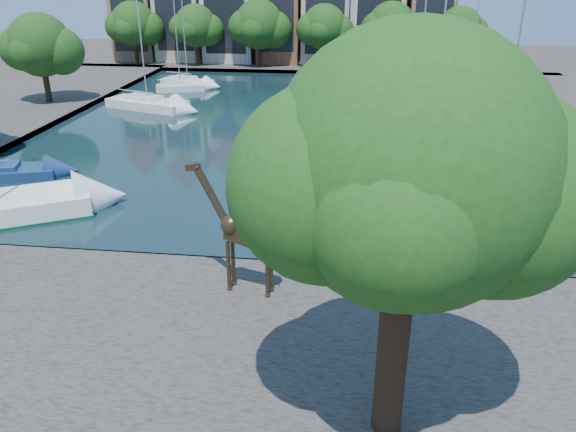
# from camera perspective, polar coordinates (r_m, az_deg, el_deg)

# --- Properties ---
(ground) EXTENTS (160.00, 160.00, 0.00)m
(ground) POSITION_cam_1_polar(r_m,az_deg,el_deg) (24.85, -8.59, -5.01)
(ground) COLOR #38332B
(ground) RESTS_ON ground
(water_basin) EXTENTS (38.00, 50.00, 0.08)m
(water_basin) POSITION_cam_1_polar(r_m,az_deg,el_deg) (46.85, -1.00, 9.27)
(water_basin) COLOR black
(water_basin) RESTS_ON ground
(near_quay) EXTENTS (50.00, 14.00, 0.50)m
(near_quay) POSITION_cam_1_polar(r_m,az_deg,el_deg) (19.19, -14.13, -14.38)
(near_quay) COLOR #4F4944
(near_quay) RESTS_ON ground
(far_quay) EXTENTS (60.00, 16.00, 0.50)m
(far_quay) POSITION_cam_1_polar(r_m,az_deg,el_deg) (78.02, 2.32, 15.34)
(far_quay) COLOR #4F4944
(far_quay) RESTS_ON ground
(plane_tree) EXTENTS (8.32, 6.40, 10.62)m
(plane_tree) POSITION_cam_1_polar(r_m,az_deg,el_deg) (12.69, 12.68, 3.77)
(plane_tree) COLOR #332114
(plane_tree) RESTS_ON near_quay
(townhouse_west_end) EXTENTS (5.44, 9.18, 14.93)m
(townhouse_west_end) POSITION_cam_1_polar(r_m,az_deg,el_deg) (82.38, -14.81, 20.06)
(townhouse_west_end) COLOR #8D624D
(townhouse_west_end) RESTS_ON far_quay
(townhouse_west_inner) EXTENTS (6.43, 9.18, 15.15)m
(townhouse_west_inner) POSITION_cam_1_polar(r_m,az_deg,el_deg) (78.81, -5.74, 20.53)
(townhouse_west_inner) COLOR beige
(townhouse_west_inner) RESTS_ON far_quay
(townhouse_east_inner) EXTENTS (5.94, 9.18, 15.79)m
(townhouse_east_inner) POSITION_cam_1_polar(r_m,az_deg,el_deg) (77.10, 4.00, 20.80)
(townhouse_east_inner) COLOR tan
(townhouse_east_inner) RESTS_ON far_quay
(townhouse_east_mid) EXTENTS (6.43, 9.18, 16.65)m
(townhouse_east_mid) POSITION_cam_1_polar(r_m,az_deg,el_deg) (77.00, 9.18, 20.84)
(townhouse_east_mid) COLOR beige
(townhouse_east_mid) RESTS_ON far_quay
(townhouse_east_end) EXTENTS (5.44, 9.18, 14.43)m
(townhouse_east_end) POSITION_cam_1_polar(r_m,az_deg,el_deg) (77.52, 14.23, 19.73)
(townhouse_east_end) COLOR brown
(townhouse_east_end) RESTS_ON far_quay
(far_tree_far_west) EXTENTS (7.28, 5.60, 7.68)m
(far_tree_far_west) POSITION_cam_1_polar(r_m,az_deg,el_deg) (77.03, -15.33, 18.15)
(far_tree_far_west) COLOR #332114
(far_tree_far_west) RESTS_ON far_quay
(far_tree_west) EXTENTS (6.76, 5.20, 7.36)m
(far_tree_west) POSITION_cam_1_polar(r_m,az_deg,el_deg) (74.49, -9.30, 18.40)
(far_tree_west) COLOR #332114
(far_tree_west) RESTS_ON far_quay
(far_tree_mid_west) EXTENTS (7.80, 6.00, 8.00)m
(far_tree_mid_west) POSITION_cam_1_polar(r_m,az_deg,el_deg) (72.71, -2.88, 18.70)
(far_tree_mid_west) COLOR #332114
(far_tree_mid_west) RESTS_ON far_quay
(far_tree_mid_east) EXTENTS (7.02, 5.40, 7.52)m
(far_tree_mid_east) POSITION_cam_1_polar(r_m,az_deg,el_deg) (71.82, 3.76, 18.49)
(far_tree_mid_east) COLOR #332114
(far_tree_mid_east) RESTS_ON far_quay
(far_tree_east) EXTENTS (7.54, 5.80, 7.84)m
(far_tree_east) POSITION_cam_1_polar(r_m,az_deg,el_deg) (71.79, 10.49, 18.25)
(far_tree_east) COLOR #332114
(far_tree_east) RESTS_ON far_quay
(far_tree_far_east) EXTENTS (6.76, 5.20, 7.36)m
(far_tree_far_east) POSITION_cam_1_polar(r_m,az_deg,el_deg) (72.68, 17.08, 17.57)
(far_tree_far_east) COLOR #332114
(far_tree_far_east) RESTS_ON far_quay
(side_tree_left_far) EXTENTS (7.28, 5.60, 7.88)m
(side_tree_left_far) POSITION_cam_1_polar(r_m,az_deg,el_deg) (56.79, -23.77, 15.43)
(side_tree_left_far) COLOR #332114
(side_tree_left_far) RESTS_ON left_quay
(giraffe_statue) EXTENTS (3.45, 1.03, 4.95)m
(giraffe_statue) POSITION_cam_1_polar(r_m,az_deg,el_deg) (20.83, -4.57, -1.70)
(giraffe_statue) COLOR #34281A
(giraffe_statue) RESTS_ON near_quay
(sailboat_left_b) EXTENTS (6.68, 4.04, 8.94)m
(sailboat_left_b) POSITION_cam_1_polar(r_m,az_deg,el_deg) (38.51, -27.08, 4.09)
(sailboat_left_b) COLOR navy
(sailboat_left_b) RESTS_ON water_basin
(sailboat_left_c) EXTENTS (8.10, 5.04, 10.19)m
(sailboat_left_c) POSITION_cam_1_polar(r_m,az_deg,el_deg) (53.66, -14.09, 11.16)
(sailboat_left_c) COLOR silver
(sailboat_left_c) RESTS_ON water_basin
(sailboat_left_d) EXTENTS (5.21, 3.09, 9.31)m
(sailboat_left_d) POSITION_cam_1_polar(r_m,az_deg,el_deg) (61.03, -10.89, 12.85)
(sailboat_left_d) COLOR silver
(sailboat_left_d) RESTS_ON water_basin
(sailboat_left_e) EXTENTS (6.12, 3.78, 9.38)m
(sailboat_left_e) POSITION_cam_1_polar(r_m,az_deg,el_deg) (63.53, -10.18, 13.37)
(sailboat_left_e) COLOR white
(sailboat_left_e) RESTS_ON water_basin
(sailboat_right_a) EXTENTS (5.76, 3.45, 10.56)m
(sailboat_right_a) POSITION_cam_1_polar(r_m,az_deg,el_deg) (36.27, 20.55, 4.27)
(sailboat_right_a) COLOR silver
(sailboat_right_a) RESTS_ON water_basin
(sailboat_right_b) EXTENTS (7.20, 3.43, 11.98)m
(sailboat_right_b) POSITION_cam_1_polar(r_m,az_deg,el_deg) (43.39, 14.43, 8.17)
(sailboat_right_b) COLOR navy
(sailboat_right_b) RESTS_ON water_basin
(sailboat_right_c) EXTENTS (6.18, 2.51, 10.64)m
(sailboat_right_c) POSITION_cam_1_polar(r_m,az_deg,el_deg) (48.15, 17.41, 9.34)
(sailboat_right_c) COLOR silver
(sailboat_right_c) RESTS_ON water_basin
(sailboat_right_d) EXTENTS (6.04, 2.23, 10.81)m
(sailboat_right_d) POSITION_cam_1_polar(r_m,az_deg,el_deg) (55.51, 12.98, 11.69)
(sailboat_right_d) COLOR white
(sailboat_right_d) RESTS_ON water_basin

